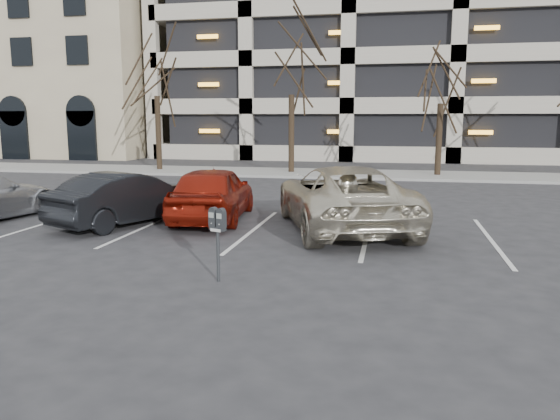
{
  "coord_description": "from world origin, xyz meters",
  "views": [
    {
      "loc": [
        1.96,
        -10.56,
        2.76
      ],
      "look_at": [
        -0.04,
        -0.96,
        1.1
      ],
      "focal_mm": 35.0,
      "sensor_mm": 36.0,
      "label": 1
    }
  ],
  "objects_px": {
    "tree_b": "(292,45)",
    "car_dark": "(128,198)",
    "tree_c": "(443,57)",
    "suv_silver": "(343,197)",
    "tree_a": "(155,48)",
    "parking_meter": "(217,226)",
    "car_red": "(213,193)"
  },
  "relations": [
    {
      "from": "tree_a",
      "to": "tree_c",
      "type": "relative_size",
      "value": 1.13
    },
    {
      "from": "tree_a",
      "to": "tree_b",
      "type": "relative_size",
      "value": 1.0
    },
    {
      "from": "tree_a",
      "to": "tree_b",
      "type": "distance_m",
      "value": 7.0
    },
    {
      "from": "suv_silver",
      "to": "tree_c",
      "type": "bearing_deg",
      "value": -122.81
    },
    {
      "from": "tree_c",
      "to": "suv_silver",
      "type": "distance_m",
      "value": 14.22
    },
    {
      "from": "tree_b",
      "to": "suv_silver",
      "type": "relative_size",
      "value": 1.37
    },
    {
      "from": "tree_a",
      "to": "parking_meter",
      "type": "relative_size",
      "value": 6.87
    },
    {
      "from": "tree_a",
      "to": "parking_meter",
      "type": "height_order",
      "value": "tree_a"
    },
    {
      "from": "car_red",
      "to": "car_dark",
      "type": "bearing_deg",
      "value": 20.46
    },
    {
      "from": "tree_c",
      "to": "car_red",
      "type": "relative_size",
      "value": 1.72
    },
    {
      "from": "tree_b",
      "to": "parking_meter",
      "type": "xyz_separation_m",
      "value": [
        2.09,
        -17.97,
        -5.25
      ]
    },
    {
      "from": "car_red",
      "to": "parking_meter",
      "type": "bearing_deg",
      "value": 103.27
    },
    {
      "from": "parking_meter",
      "to": "car_red",
      "type": "height_order",
      "value": "car_red"
    },
    {
      "from": "tree_b",
      "to": "tree_a",
      "type": "bearing_deg",
      "value": 180.0
    },
    {
      "from": "tree_a",
      "to": "suv_silver",
      "type": "distance_m",
      "value": 17.74
    },
    {
      "from": "car_dark",
      "to": "suv_silver",
      "type": "bearing_deg",
      "value": -150.23
    },
    {
      "from": "parking_meter",
      "to": "suv_silver",
      "type": "height_order",
      "value": "suv_silver"
    },
    {
      "from": "tree_a",
      "to": "car_red",
      "type": "relative_size",
      "value": 1.95
    },
    {
      "from": "tree_c",
      "to": "tree_a",
      "type": "bearing_deg",
      "value": 180.0
    },
    {
      "from": "tree_b",
      "to": "parking_meter",
      "type": "bearing_deg",
      "value": -83.36
    },
    {
      "from": "parking_meter",
      "to": "car_red",
      "type": "xyz_separation_m",
      "value": [
        -1.92,
        5.4,
        -0.21
      ]
    },
    {
      "from": "tree_c",
      "to": "car_red",
      "type": "xyz_separation_m",
      "value": [
        -6.82,
        -12.58,
        -4.72
      ]
    },
    {
      "from": "tree_b",
      "to": "car_dark",
      "type": "distance_m",
      "value": 14.77
    },
    {
      "from": "car_red",
      "to": "tree_b",
      "type": "bearing_deg",
      "value": -95.5
    },
    {
      "from": "tree_b",
      "to": "tree_c",
      "type": "height_order",
      "value": "tree_b"
    },
    {
      "from": "tree_a",
      "to": "tree_b",
      "type": "bearing_deg",
      "value": 0.0
    },
    {
      "from": "tree_a",
      "to": "parking_meter",
      "type": "xyz_separation_m",
      "value": [
        9.09,
        -17.97,
        -5.25
      ]
    },
    {
      "from": "tree_c",
      "to": "suv_silver",
      "type": "height_order",
      "value": "tree_c"
    },
    {
      "from": "suv_silver",
      "to": "tree_b",
      "type": "bearing_deg",
      "value": -92.76
    },
    {
      "from": "tree_a",
      "to": "parking_meter",
      "type": "distance_m",
      "value": 20.81
    },
    {
      "from": "tree_c",
      "to": "suv_silver",
      "type": "xyz_separation_m",
      "value": [
        -3.26,
        -13.03,
        -4.67
      ]
    },
    {
      "from": "tree_c",
      "to": "car_red",
      "type": "distance_m",
      "value": 15.07
    }
  ]
}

